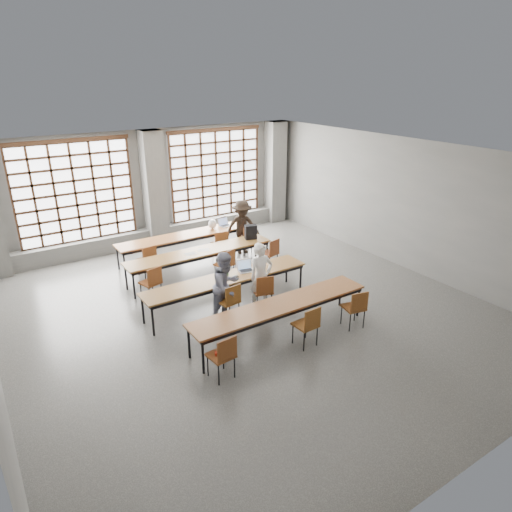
{
  "coord_description": "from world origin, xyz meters",
  "views": [
    {
      "loc": [
        -4.86,
        -7.85,
        5.07
      ],
      "look_at": [
        0.54,
        0.4,
        1.07
      ],
      "focal_mm": 32.0,
      "sensor_mm": 36.0,
      "label": 1
    }
  ],
  "objects": [
    {
      "name": "wall_back",
      "position": [
        0.0,
        5.5,
        1.75
      ],
      "size": [
        10.0,
        0.0,
        10.0
      ],
      "primitive_type": "plane",
      "rotation": [
        1.57,
        0.0,
        0.0
      ],
      "color": "#5C5C5A",
      "rests_on": "floor"
    },
    {
      "name": "laptop_front",
      "position": [
        0.31,
        0.5,
        0.79
      ],
      "size": [
        0.41,
        0.37,
        0.26
      ],
      "color": "silver",
      "rests_on": "desk_row_c"
    },
    {
      "name": "chair_mid_centre",
      "position": [
        0.41,
        1.58,
        0.54
      ],
      "size": [
        0.53,
        0.53,
        0.88
      ],
      "color": "brown",
      "rests_on": "floor"
    },
    {
      "name": "student_back",
      "position": [
        1.81,
        3.08,
        0.8
      ],
      "size": [
        1.16,
        0.84,
        1.61
      ],
      "primitive_type": "imported",
      "rotation": [
        0.0,
        0.0,
        -0.25
      ],
      "color": "black",
      "rests_on": "floor"
    },
    {
      "name": "window_right",
      "position": [
        2.25,
        5.42,
        1.9
      ],
      "size": [
        3.32,
        0.12,
        3.0
      ],
      "color": "white",
      "rests_on": "wall_back"
    },
    {
      "name": "chair_near_right",
      "position": [
        1.51,
        -1.94,
        0.54
      ],
      "size": [
        0.5,
        0.5,
        0.88
      ],
      "color": "brown",
      "rests_on": "floor"
    },
    {
      "name": "chair_front_right",
      "position": [
        0.33,
        -0.23,
        0.54
      ],
      "size": [
        0.52,
        0.52,
        0.88
      ],
      "color": "brown",
      "rests_on": "floor"
    },
    {
      "name": "desk_row_d",
      "position": [
        0.02,
        -1.31,
        0.66
      ],
      "size": [
        4.0,
        0.7,
        0.73
      ],
      "color": "brown",
      "rests_on": "floor"
    },
    {
      "name": "chair_front_left",
      "position": [
        -0.54,
        -0.23,
        0.54
      ],
      "size": [
        0.47,
        0.47,
        0.88
      ],
      "color": "brown",
      "rests_on": "floor"
    },
    {
      "name": "plastic_bag",
      "position": [
        1.11,
        3.63,
        0.87
      ],
      "size": [
        0.3,
        0.26,
        0.29
      ],
      "primitive_type": "ellipsoid",
      "rotation": [
        0.0,
        0.0,
        -0.22
      ],
      "color": "white",
      "rests_on": "desk_row_a"
    },
    {
      "name": "chair_back_right",
      "position": [
        1.83,
        2.95,
        0.54
      ],
      "size": [
        0.53,
        0.53,
        0.88
      ],
      "color": "#672E14",
      "rests_on": "floor"
    },
    {
      "name": "chair_back_mid",
      "position": [
        1.0,
        2.95,
        0.54
      ],
      "size": [
        0.49,
        0.49,
        0.88
      ],
      "color": "brown",
      "rests_on": "floor"
    },
    {
      "name": "window_left",
      "position": [
        -2.25,
        5.42,
        1.9
      ],
      "size": [
        3.32,
        0.12,
        3.0
      ],
      "color": "white",
      "rests_on": "wall_back"
    },
    {
      "name": "student_male",
      "position": [
        0.35,
        -0.1,
        0.79
      ],
      "size": [
        0.59,
        0.4,
        1.57
      ],
      "primitive_type": "imported",
      "rotation": [
        0.0,
        0.0,
        -0.05
      ],
      "color": "white",
      "rests_on": "floor"
    },
    {
      "name": "ceiling",
      "position": [
        0.0,
        0.0,
        3.5
      ],
      "size": [
        11.0,
        11.0,
        0.0
      ],
      "primitive_type": "plane",
      "rotation": [
        3.14,
        0.0,
        0.0
      ],
      "color": "silver",
      "rests_on": "floor"
    },
    {
      "name": "column_mid",
      "position": [
        0.0,
        5.22,
        1.75
      ],
      "size": [
        0.6,
        0.55,
        3.5
      ],
      "primitive_type": "cube",
      "color": "#585856",
      "rests_on": "floor"
    },
    {
      "name": "student_female",
      "position": [
        -0.55,
        -0.1,
        0.78
      ],
      "size": [
        0.92,
        0.82,
        1.56
      ],
      "primitive_type": "imported",
      "rotation": [
        0.0,
        0.0,
        0.36
      ],
      "color": "navy",
      "rests_on": "floor"
    },
    {
      "name": "desk_row_c",
      "position": [
        -0.25,
        0.4,
        0.66
      ],
      "size": [
        4.0,
        0.7,
        0.73
      ],
      "color": "brown",
      "rests_on": "floor"
    },
    {
      "name": "green_box",
      "position": [
        -0.3,
        0.48,
        0.78
      ],
      "size": [
        0.26,
        0.14,
        0.09
      ],
      "primitive_type": "cube",
      "rotation": [
        0.0,
        0.0,
        0.19
      ],
      "color": "#2D8940",
      "rests_on": "desk_row_c"
    },
    {
      "name": "column_right",
      "position": [
        4.5,
        5.22,
        1.75
      ],
      "size": [
        0.6,
        0.55,
        3.5
      ],
      "primitive_type": "cube",
      "color": "#585856",
      "rests_on": "floor"
    },
    {
      "name": "chair_mid_left",
      "position": [
        -1.6,
        1.58,
        0.54
      ],
      "size": [
        0.52,
        0.52,
        0.88
      ],
      "color": "brown",
      "rests_on": "floor"
    },
    {
      "name": "desk_row_a",
      "position": [
        0.21,
        3.58,
        0.66
      ],
      "size": [
        4.0,
        0.7,
        0.73
      ],
      "color": "brown",
      "rests_on": "floor"
    },
    {
      "name": "chair_near_left",
      "position": [
        -1.67,
        -1.94,
        0.54
      ],
      "size": [
        0.46,
        0.47,
        0.88
      ],
      "color": "maroon",
      "rests_on": "floor"
    },
    {
      "name": "phone",
      "position": [
        -0.07,
        0.3,
        0.74
      ],
      "size": [
        0.14,
        0.09,
        0.01
      ],
      "primitive_type": "cube",
      "rotation": [
        0.0,
        0.0,
        0.21
      ],
      "color": "black",
      "rests_on": "desk_row_c"
    },
    {
      "name": "chair_near_mid",
      "position": [
        0.22,
        -1.94,
        0.54
      ],
      "size": [
        0.44,
        0.44,
        0.88
      ],
      "color": "brown",
      "rests_on": "floor"
    },
    {
      "name": "desk_row_b",
      "position": [
        -0.02,
        2.21,
        0.66
      ],
      "size": [
        4.0,
        0.7,
        0.73
      ],
      "color": "brown",
      "rests_on": "floor"
    },
    {
      "name": "wall_front",
      "position": [
        0.0,
        -5.5,
        1.75
      ],
      "size": [
        10.0,
        0.0,
        10.0
      ],
      "primitive_type": "plane",
      "rotation": [
        -1.57,
        0.0,
        0.0
      ],
      "color": "#5C5C5A",
      "rests_on": "floor"
    },
    {
      "name": "chair_back_left",
      "position": [
        -1.18,
        2.95,
        0.54
      ],
      "size": [
        0.47,
        0.48,
        0.88
      ],
      "color": "brown",
      "rests_on": "floor"
    },
    {
      "name": "wall_right",
      "position": [
        5.0,
        0.0,
        1.75
      ],
      "size": [
        0.0,
        11.0,
        11.0
      ],
      "primitive_type": "plane",
      "rotation": [
        1.57,
        0.0,
        -1.57
      ],
      "color": "#5C5C5A",
      "rests_on": "floor"
    },
    {
      "name": "floor",
      "position": [
        0.0,
        0.0,
        0.0
      ],
      "size": [
        11.0,
        11.0,
        0.0
      ],
      "primitive_type": "plane",
      "color": "#4A4A47",
      "rests_on": "ground"
    },
    {
      "name": "red_pouch",
      "position": [
        -1.68,
        -1.86,
        0.5
      ],
      "size": [
        0.22,
        0.14,
        0.06
      ],
      "primitive_type": "cube",
      "rotation": [
        0.0,
        0.0,
        -0.32
      ],
      "color": "#9F2513",
      "rests_on": "chair_near_left"
    },
    {
      "name": "chair_mid_right",
      "position": [
        1.8,
        1.58,
        0.54
      ],
      "size": [
        0.52,
        0.52,
        0.88
      ],
      "color": "maroon",
      "rests_on": "floor"
    },
    {
      "name": "laptop_back",
      "position": [
        1.55,
        3.69,
        0.79
      ],
      "size": [
        0.4,
        0.35,
        0.26
      ],
      "color": "#B0AFB4",
      "rests_on": "desk_row_a"
    },
    {
      "name": "backpack",
      "position": [
        1.58,
        2.26,
        0.93
      ],
      "size": [
        0.37,
        0.29,
        0.4
      ],
      "primitive_type": "cube",
      "rotation": [
        0.0,
        0.0,
        -0.31
      ],
      "color": "black",
      "rests_on": "desk_row_b"
    },
    {
      "name": "paper_sheet_b",
      "position": [
        -0.32,
        2.16,
        0.73
      ],
      "size": [
        0.3,
        0.21,
        0.0
      ],
      "primitive_type": "cube",
      "rotation": [
        0.0,
        0.0,
        0.01
      ],
      "color": "silver",
      "rests_on": "desk_row_b"
    },
    {
      "name": "sill_ledge",
      "position": [
        0.0,
        5.3,
        0.25
      ],
      "size": [
        9.8,
        0.35,
        0.5
      ],
      "primitive_type": "cube",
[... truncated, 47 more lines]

